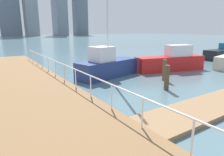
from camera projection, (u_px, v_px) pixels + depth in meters
ground_plane at (78, 69)px, 18.50m from camera, size 300.00×300.00×0.00m
boardwalk_railing at (91, 80)px, 9.29m from camera, size 0.06×29.71×1.08m
dock_piling_1 at (167, 78)px, 11.76m from camera, size 0.29×0.29×1.53m
dock_piling_2 at (164, 70)px, 13.99m from camera, size 0.27×0.27×1.54m
moored_boat_0 at (224, 53)px, 24.55m from camera, size 6.02×1.99×1.99m
moored_boat_1 at (107, 65)px, 15.14m from camera, size 5.47×2.92×10.28m
moored_boat_5 at (171, 61)px, 17.61m from camera, size 6.62×2.89×2.27m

